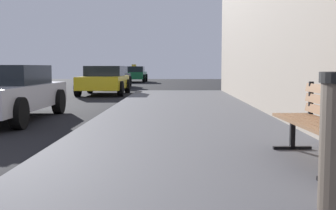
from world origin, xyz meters
TOP-DOWN VIEW (x-y plane):
  - sidewalk at (4.00, 0.00)m, footprint 4.00×32.00m
  - bench at (5.39, 0.90)m, footprint 0.57×1.84m
  - car_silver at (-0.26, 5.96)m, footprint 2.05×4.56m
  - car_yellow at (0.57, 15.31)m, footprint 2.01×4.06m
  - car_black at (-0.03, 22.25)m, footprint 1.94×4.03m
  - car_green at (0.35, 31.35)m, footprint 2.05×4.27m

SIDE VIEW (x-z plane):
  - sidewalk at x=4.00m, z-range 0.00..0.15m
  - car_black at x=-0.03m, z-range 0.01..1.28m
  - car_yellow at x=0.57m, z-range 0.01..1.28m
  - car_green at x=0.35m, z-range -0.07..1.36m
  - car_silver at x=-0.26m, z-range 0.01..1.28m
  - bench at x=5.39m, z-range 0.22..1.11m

